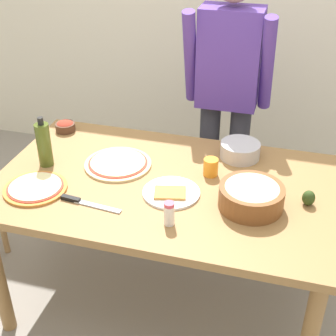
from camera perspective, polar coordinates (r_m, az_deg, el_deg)
ground at (r=2.74m, az=-0.29°, el=-15.14°), size 8.00×8.00×0.00m
dining_table at (r=2.30m, az=-0.34°, el=-3.62°), size 1.60×0.96×0.76m
person_cook at (r=2.79m, az=7.04°, el=9.15°), size 0.49×0.25×1.62m
pizza_raw_on_board at (r=2.39m, az=-5.94°, el=0.53°), size 0.33×0.33×0.02m
pizza_cooked_on_tray at (r=2.28m, az=-15.42°, el=-2.27°), size 0.29×0.29×0.02m
plate_with_slice at (r=2.16m, az=0.36°, el=-2.93°), size 0.26×0.26×0.02m
popcorn_bowl at (r=2.09m, az=9.84°, el=-3.13°), size 0.28×0.28×0.11m
mixing_bowl_steel at (r=2.46m, az=8.52°, el=2.09°), size 0.20×0.20×0.08m
small_sauce_bowl at (r=2.75m, az=-12.06°, el=4.87°), size 0.11×0.11×0.06m
olive_oil_bottle at (r=2.40m, az=-14.50°, el=2.71°), size 0.07×0.07×0.26m
cup_orange at (r=2.29m, az=5.08°, el=0.11°), size 0.07×0.07×0.08m
salt_shaker at (r=1.96m, az=0.14°, el=-5.40°), size 0.04×0.04×0.11m
chef_knife at (r=2.14m, az=-10.00°, el=-4.01°), size 0.29×0.06×0.02m
avocado at (r=2.17m, az=16.30°, el=-3.38°), size 0.06×0.06×0.07m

